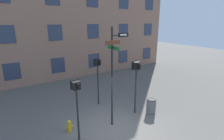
{
  "coord_description": "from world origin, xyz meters",
  "views": [
    {
      "loc": [
        -4.08,
        -5.91,
        4.96
      ],
      "look_at": [
        0.13,
        0.48,
        2.82
      ],
      "focal_mm": 28.0,
      "sensor_mm": 36.0,
      "label": 1
    }
  ],
  "objects": [
    {
      "name": "pedestrian_signal_right",
      "position": [
        1.84,
        0.74,
        2.34
      ],
      "size": [
        0.41,
        0.4,
        2.96
      ],
      "color": "black",
      "rests_on": "ground_plane"
    },
    {
      "name": "ground_plane",
      "position": [
        0.0,
        0.0,
        0.0
      ],
      "size": [
        60.0,
        60.0,
        0.0
      ],
      "primitive_type": "plane",
      "color": "#595651"
    },
    {
      "name": "street_sign_pole",
      "position": [
        0.2,
        0.47,
        2.79
      ],
      "size": [
        1.27,
        0.93,
        4.75
      ],
      "color": "black",
      "rests_on": "ground_plane"
    },
    {
      "name": "fire_hydrant",
      "position": [
        -1.83,
        1.07,
        0.28
      ],
      "size": [
        0.35,
        0.19,
        0.58
      ],
      "color": "gold",
      "rests_on": "ground_plane"
    },
    {
      "name": "pedestrian_signal_across",
      "position": [
        0.64,
        2.76,
        2.21
      ],
      "size": [
        0.37,
        0.4,
        2.86
      ],
      "color": "black",
      "rests_on": "ground_plane"
    },
    {
      "name": "pedestrian_signal_left",
      "position": [
        -1.69,
        0.3,
        2.09
      ],
      "size": [
        0.37,
        0.4,
        2.7
      ],
      "color": "black",
      "rests_on": "ground_plane"
    },
    {
      "name": "trash_bin",
      "position": [
        2.58,
        0.24,
        0.43
      ],
      "size": [
        0.55,
        0.55,
        0.86
      ],
      "color": "#59595B",
      "rests_on": "ground_plane"
    }
  ]
}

